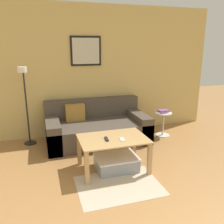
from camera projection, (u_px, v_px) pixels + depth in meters
name	position (u px, v px, depth m)	size (l,w,h in m)	color
wall_back	(81.00, 72.00, 4.69)	(5.60, 0.09, 2.55)	#D6B76B
area_rug	(119.00, 185.00, 3.11)	(1.08, 0.78, 0.01)	#C1B299
couch	(96.00, 128.00, 4.54)	(1.89, 0.99, 0.76)	#4C4238
coffee_table	(113.00, 144.00, 3.42)	(0.97, 0.66, 0.49)	tan
storage_bin	(116.00, 163.00, 3.50)	(0.61, 0.46, 0.21)	gray
floor_lamp	(25.00, 97.00, 4.09)	(0.22, 0.45, 1.44)	black
side_table	(163.00, 122.00, 4.78)	(0.33, 0.33, 0.49)	silver
book_stack	(163.00, 111.00, 4.73)	(0.24, 0.21, 0.05)	silver
remote_control	(107.00, 139.00, 3.34)	(0.04, 0.15, 0.02)	#232328
cell_phone	(122.00, 139.00, 3.34)	(0.07, 0.14, 0.01)	silver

